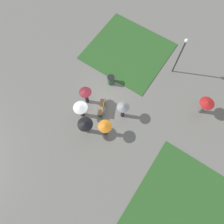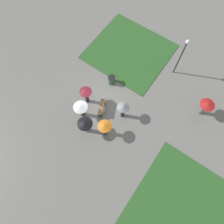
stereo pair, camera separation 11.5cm
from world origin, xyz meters
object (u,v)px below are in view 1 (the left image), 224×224
object	(u,v)px
park_bench	(102,107)
crowd_person_orange	(105,128)
lone_walker_far_path	(206,104)
crowd_person_black	(85,125)
crowd_person_maroon	(86,94)
trash_bin	(111,80)
crowd_person_grey	(123,108)
lamp_post	(181,52)
crowd_person_white	(81,109)

from	to	relation	value
park_bench	crowd_person_orange	bearing A→B (deg)	17.05
crowd_person_orange	lone_walker_far_path	world-z (taller)	crowd_person_orange
crowd_person_orange	crowd_person_black	world-z (taller)	crowd_person_orange
crowd_person_maroon	lone_walker_far_path	world-z (taller)	crowd_person_maroon
crowd_person_black	crowd_person_maroon	world-z (taller)	crowd_person_maroon
trash_bin	crowd_person_maroon	xyz separation A→B (m)	(2.69, -0.64, 1.05)
crowd_person_grey	lamp_post	bearing A→B (deg)	-89.28
crowd_person_maroon	crowd_person_white	bearing A→B (deg)	118.08
lamp_post	crowd_person_grey	distance (m)	6.53
crowd_person_black	crowd_person_grey	size ratio (longest dim) A/B	0.96
lamp_post	crowd_person_maroon	size ratio (longest dim) A/B	2.14
lamp_post	crowd_person_grey	world-z (taller)	lamp_post
crowd_person_maroon	lone_walker_far_path	size ratio (longest dim) A/B	1.08
crowd_person_maroon	lone_walker_far_path	xyz separation A→B (m)	(-4.61, 8.46, -0.10)
lone_walker_far_path	crowd_person_orange	bearing A→B (deg)	-174.49
lamp_post	trash_bin	bearing A→B (deg)	-44.04
lamp_post	crowd_person_black	distance (m)	9.59
park_bench	crowd_person_maroon	xyz separation A→B (m)	(0.13, -1.50, 1.06)
crowd_person_orange	lone_walker_far_path	size ratio (longest dim) A/B	1.06
crowd_person_black	crowd_person_grey	world-z (taller)	crowd_person_grey
lone_walker_far_path	crowd_person_black	bearing A→B (deg)	-177.73
crowd_person_black	lone_walker_far_path	world-z (taller)	crowd_person_black
crowd_person_grey	crowd_person_orange	bearing A→B (deg)	95.99
trash_bin	lone_walker_far_path	bearing A→B (deg)	103.80
lamp_post	crowd_person_orange	distance (m)	8.60
crowd_person_orange	crowd_person_white	size ratio (longest dim) A/B	1.11
crowd_person_grey	crowd_person_maroon	world-z (taller)	crowd_person_grey
lamp_post	trash_bin	distance (m)	6.22
crowd_person_grey	lone_walker_far_path	distance (m)	6.60
crowd_person_grey	crowd_person_maroon	distance (m)	3.27
trash_bin	lone_walker_far_path	xyz separation A→B (m)	(-1.92, 7.82, 0.95)
crowd_person_black	crowd_person_white	world-z (taller)	crowd_person_black
park_bench	lamp_post	world-z (taller)	lamp_post
trash_bin	crowd_person_orange	xyz separation A→B (m)	(4.16, 2.28, 0.98)
park_bench	crowd_person_grey	size ratio (longest dim) A/B	0.77
crowd_person_white	crowd_person_maroon	size ratio (longest dim) A/B	0.88
park_bench	crowd_person_orange	distance (m)	2.36
park_bench	trash_bin	world-z (taller)	trash_bin
lamp_post	trash_bin	world-z (taller)	lamp_post
crowd_person_white	lone_walker_far_path	xyz separation A→B (m)	(-5.84, 8.05, 0.11)
crowd_person_orange	lamp_post	bearing A→B (deg)	-163.65
lamp_post	crowd_person_maroon	xyz separation A→B (m)	(6.85, -4.66, -1.25)
crowd_person_white	lone_walker_far_path	world-z (taller)	lone_walker_far_path
lamp_post	crowd_person_grey	xyz separation A→B (m)	(6.24, -1.45, -1.30)
crowd_person_grey	lone_walker_far_path	size ratio (longest dim) A/B	1.08
park_bench	trash_bin	size ratio (longest dim) A/B	1.68
park_bench	crowd_person_grey	world-z (taller)	crowd_person_grey
crowd_person_white	lone_walker_far_path	bearing A→B (deg)	98.47
crowd_person_maroon	lone_walker_far_path	bearing A→B (deg)	-141.91
lamp_post	crowd_person_grey	size ratio (longest dim) A/B	2.13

